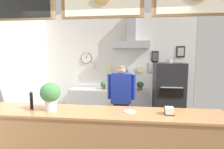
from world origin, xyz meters
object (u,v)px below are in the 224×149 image
object	(u,v)px
potted_rosemary	(140,85)
basil_vase	(50,95)
shop_worker	(121,102)
pepper_grinder	(31,100)
potted_sage	(103,85)
napkin_holder	(169,111)
espresso_machine	(127,82)
pizza_oven	(168,95)
condiment_plate	(130,111)

from	to	relation	value
potted_rosemary	basil_vase	bearing A→B (deg)	-118.40
shop_worker	pepper_grinder	distance (m)	1.73
potted_sage	pepper_grinder	bearing A→B (deg)	-104.69
napkin_holder	basil_vase	xyz separation A→B (m)	(-1.65, -0.01, 0.18)
potted_sage	pepper_grinder	xyz separation A→B (m)	(-0.65, -2.49, 0.19)
potted_sage	basil_vase	distance (m)	2.55
espresso_machine	potted_sage	xyz separation A→B (m)	(-0.66, 0.02, -0.11)
pizza_oven	espresso_machine	bearing A→B (deg)	167.69
potted_rosemary	napkin_holder	xyz separation A→B (m)	(0.27, -2.53, 0.08)
pizza_oven	shop_worker	size ratio (longest dim) A/B	1.07
pizza_oven	pepper_grinder	bearing A→B (deg)	-136.88
napkin_holder	pepper_grinder	bearing A→B (deg)	179.60
espresso_machine	condiment_plate	distance (m)	2.44
potted_rosemary	napkin_holder	bearing A→B (deg)	-83.89
potted_rosemary	espresso_machine	bearing A→B (deg)	-172.32
pizza_oven	napkin_holder	world-z (taller)	pizza_oven
shop_worker	basil_vase	world-z (taller)	shop_worker
basil_vase	shop_worker	bearing A→B (deg)	51.82
potted_rosemary	pepper_grinder	distance (m)	3.03
potted_sage	napkin_holder	xyz separation A→B (m)	(1.30, -2.50, 0.09)
espresso_machine	napkin_holder	size ratio (longest dim) A/B	3.52
shop_worker	napkin_holder	size ratio (longest dim) A/B	12.24
shop_worker	pepper_grinder	world-z (taller)	shop_worker
condiment_plate	basil_vase	distance (m)	1.15
pizza_oven	potted_sage	xyz separation A→B (m)	(-1.73, 0.25, 0.18)
pepper_grinder	napkin_holder	xyz separation A→B (m)	(1.95, -0.01, -0.09)
espresso_machine	pepper_grinder	bearing A→B (deg)	-117.91
potted_rosemary	pepper_grinder	xyz separation A→B (m)	(-1.68, -2.52, 0.18)
condiment_plate	napkin_holder	size ratio (longest dim) A/B	1.27
pizza_oven	pepper_grinder	xyz separation A→B (m)	(-2.38, -2.23, 0.36)
pepper_grinder	basil_vase	size ratio (longest dim) A/B	0.69
pizza_oven	espresso_machine	world-z (taller)	pizza_oven
potted_sage	napkin_holder	distance (m)	2.82
shop_worker	basil_vase	bearing A→B (deg)	52.67
pizza_oven	potted_sage	distance (m)	1.76
potted_rosemary	basil_vase	world-z (taller)	basil_vase
espresso_machine	shop_worker	bearing A→B (deg)	-92.78
espresso_machine	pepper_grinder	world-z (taller)	espresso_machine
espresso_machine	condiment_plate	world-z (taller)	espresso_machine
shop_worker	basil_vase	distance (m)	1.57
espresso_machine	potted_rosemary	xyz separation A→B (m)	(0.38, 0.05, -0.10)
potted_rosemary	condiment_plate	world-z (taller)	potted_rosemary
espresso_machine	pepper_grinder	xyz separation A→B (m)	(-1.31, -2.47, 0.08)
espresso_machine	basil_vase	distance (m)	2.69
napkin_holder	potted_sage	bearing A→B (deg)	117.49
pepper_grinder	basil_vase	xyz separation A→B (m)	(0.31, -0.03, 0.09)
basil_vase	espresso_machine	bearing A→B (deg)	68.14
pepper_grinder	napkin_holder	distance (m)	1.96
napkin_holder	shop_worker	bearing A→B (deg)	121.02
pepper_grinder	potted_rosemary	bearing A→B (deg)	56.26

